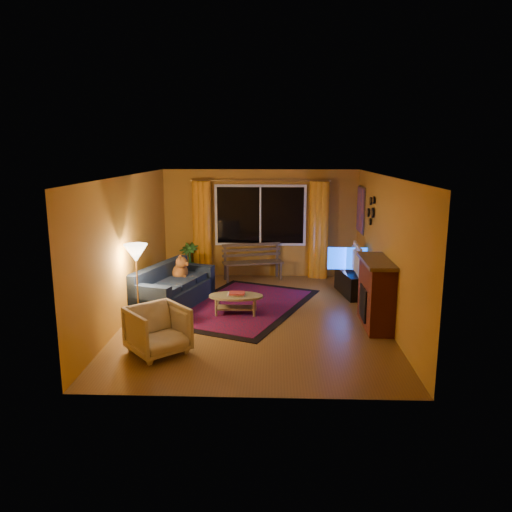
{
  "coord_description": "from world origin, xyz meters",
  "views": [
    {
      "loc": [
        0.33,
        -8.53,
        2.93
      ],
      "look_at": [
        0.0,
        0.3,
        1.05
      ],
      "focal_mm": 35.0,
      "sensor_mm": 36.0,
      "label": 1
    }
  ],
  "objects_px": {
    "coffee_table": "(236,305)",
    "tv_console": "(351,283)",
    "floor_lamp": "(137,285)",
    "sofa": "(174,286)",
    "bench": "(253,271)",
    "armchair": "(158,328)"
  },
  "relations": [
    {
      "from": "bench",
      "to": "armchair",
      "type": "relative_size",
      "value": 1.74
    },
    {
      "from": "sofa",
      "to": "tv_console",
      "type": "relative_size",
      "value": 1.69
    },
    {
      "from": "bench",
      "to": "sofa",
      "type": "relative_size",
      "value": 0.71
    },
    {
      "from": "coffee_table",
      "to": "tv_console",
      "type": "distance_m",
      "value": 2.65
    },
    {
      "from": "armchair",
      "to": "tv_console",
      "type": "xyz_separation_m",
      "value": [
        3.28,
        3.19,
        -0.15
      ]
    },
    {
      "from": "bench",
      "to": "coffee_table",
      "type": "relative_size",
      "value": 1.39
    },
    {
      "from": "armchair",
      "to": "coffee_table",
      "type": "height_order",
      "value": "armchair"
    },
    {
      "from": "coffee_table",
      "to": "tv_console",
      "type": "height_order",
      "value": "tv_console"
    },
    {
      "from": "sofa",
      "to": "armchair",
      "type": "distance_m",
      "value": 2.31
    },
    {
      "from": "sofa",
      "to": "coffee_table",
      "type": "distance_m",
      "value": 1.33
    },
    {
      "from": "floor_lamp",
      "to": "sofa",
      "type": "bearing_deg",
      "value": 67.28
    },
    {
      "from": "bench",
      "to": "sofa",
      "type": "height_order",
      "value": "sofa"
    },
    {
      "from": "bench",
      "to": "tv_console",
      "type": "relative_size",
      "value": 1.2
    },
    {
      "from": "armchair",
      "to": "bench",
      "type": "bearing_deg",
      "value": 33.05
    },
    {
      "from": "sofa",
      "to": "coffee_table",
      "type": "relative_size",
      "value": 1.96
    },
    {
      "from": "bench",
      "to": "coffee_table",
      "type": "height_order",
      "value": "bench"
    },
    {
      "from": "floor_lamp",
      "to": "tv_console",
      "type": "bearing_deg",
      "value": 25.66
    },
    {
      "from": "sofa",
      "to": "coffee_table",
      "type": "xyz_separation_m",
      "value": [
        1.23,
        -0.46,
        -0.21
      ]
    },
    {
      "from": "sofa",
      "to": "coffee_table",
      "type": "height_order",
      "value": "sofa"
    },
    {
      "from": "bench",
      "to": "floor_lamp",
      "type": "bearing_deg",
      "value": -136.63
    },
    {
      "from": "armchair",
      "to": "floor_lamp",
      "type": "bearing_deg",
      "value": 74.86
    },
    {
      "from": "bench",
      "to": "armchair",
      "type": "bearing_deg",
      "value": -120.6
    }
  ]
}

